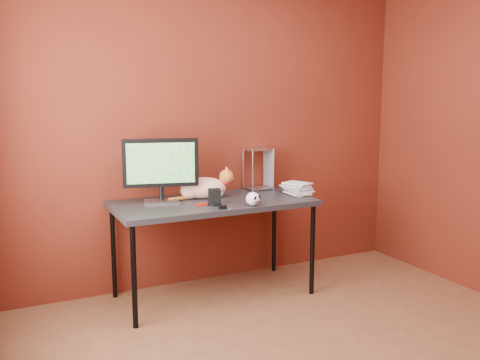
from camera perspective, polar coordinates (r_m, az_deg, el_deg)
name	(u,v)px	position (r m, az deg, el deg)	size (l,w,h in m)	color
room	(343,115)	(2.83, 10.90, 6.81)	(3.52, 3.52, 2.61)	brown
desk	(213,207)	(4.04, -2.86, -2.91)	(1.50, 0.70, 0.75)	black
monitor	(161,167)	(3.94, -8.44, 1.34)	(0.54, 0.23, 0.48)	#A8A9AD
cat	(204,188)	(4.11, -3.81, -0.81)	(0.52, 0.27, 0.24)	#E35F30
skull_mug	(253,199)	(3.84, 1.39, -2.02)	(0.10, 0.11, 0.10)	white
speaker	(214,198)	(3.87, -2.74, -1.89)	(0.10, 0.10, 0.12)	black
book_stack	(290,129)	(4.19, 5.40, 5.39)	(0.22, 0.25, 1.04)	beige
wire_rack	(258,169)	(4.47, 1.98, 1.20)	(0.21, 0.17, 0.34)	#A8A9AD
pocket_knife	(202,204)	(3.87, -4.09, -2.61)	(0.09, 0.02, 0.02)	#A0170C
black_gadget	(223,207)	(3.75, -1.88, -2.92)	(0.05, 0.03, 0.03)	black
washer	(230,208)	(3.78, -1.08, -2.99)	(0.05, 0.05, 0.00)	#A8A9AD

